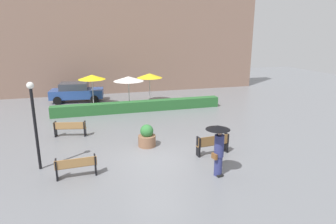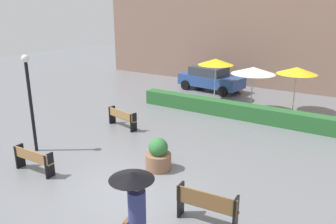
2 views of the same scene
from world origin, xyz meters
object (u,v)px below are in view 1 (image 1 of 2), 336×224
Objects in this scene: pedestrian_with_umbrella at (218,144)px; parked_car at (76,92)px; planter_pot at (147,137)px; patio_umbrella_yellow at (92,77)px; bench_near_right at (213,143)px; patio_umbrella_white at (129,79)px; bench_near_left at (76,166)px; lamp_post at (34,117)px; patio_umbrella_yellow_far at (150,76)px; bench_far_left at (70,128)px.

parked_car is at bearing 110.39° from pedestrian_with_umbrella.
planter_pot is 9.67m from patio_umbrella_yellow.
patio_umbrella_white is (-2.42, 9.99, 1.64)m from bench_near_right.
bench_near_left is 13.73m from parked_car.
lamp_post is at bearing -118.92° from patio_umbrella_white.
pedestrian_with_umbrella is 13.80m from patio_umbrella_yellow.
patio_umbrella_yellow_far reaches higher than pedestrian_with_umbrella.
lamp_post is at bearing 175.52° from bench_near_right.
bench_near_right is 2.25m from pedestrian_with_umbrella.
planter_pot is (-2.05, 3.84, -0.87)m from pedestrian_with_umbrella.
bench_near_left is 13.16m from patio_umbrella_yellow_far.
planter_pot is at bearing -103.36° from patio_umbrella_yellow_far.
parked_car is (-6.32, 13.12, 0.26)m from bench_near_right.
bench_near_left is 0.68× the size of patio_umbrella_yellow_far.
lamp_post is at bearing -165.34° from planter_pot.
patio_umbrella_white is (0.34, 8.13, 1.71)m from planter_pot.
patio_umbrella_yellow is 4.51m from patio_umbrella_yellow_far.
lamp_post reaches higher than bench_near_right.
lamp_post reaches higher than parked_car.
patio_umbrella_yellow is at bearing 114.47° from bench_near_right.
pedestrian_with_umbrella reaches higher than bench_far_left.
patio_umbrella_yellow_far is (-0.54, 11.20, 1.63)m from bench_near_right.
bench_near_left is at bearing -85.24° from bench_far_left.
bench_far_left is at bearing 132.34° from pedestrian_with_umbrella.
patio_umbrella_white reaches higher than pedestrian_with_umbrella.
parked_car is (-5.61, 15.10, -0.54)m from pedestrian_with_umbrella.
bench_near_left is at bearing -38.62° from lamp_post.
pedestrian_with_umbrella is 0.48× the size of parked_car.
parked_car is (1.29, 12.53, -1.47)m from lamp_post.
planter_pot reaches higher than bench_far_left.
patio_umbrella_yellow_far is at bearing 1.44° from patio_umbrella_yellow.
planter_pot is (3.36, 2.46, -0.01)m from bench_near_left.
patio_umbrella_yellow_far is 6.24m from parked_car.
bench_near_right is 0.77× the size of pedestrian_with_umbrella.
bench_far_left is 8.69m from pedestrian_with_umbrella.
bench_far_left is 4.55m from planter_pot.
patio_umbrella_yellow_far is at bearing 56.33° from lamp_post.
pedestrian_with_umbrella is at bearing -47.66° from bench_far_left.
bench_near_left is at bearing -143.73° from planter_pot.
patio_umbrella_white is (2.63, -1.10, -0.07)m from patio_umbrella_yellow.
patio_umbrella_white reaches higher than bench_far_left.
pedestrian_with_umbrella is at bearing -90.71° from patio_umbrella_yellow_far.
lamp_post is 12.68m from parked_car.
bench_near_right is 10.41m from patio_umbrella_white.
patio_umbrella_yellow reaches higher than pedestrian_with_umbrella.
patio_umbrella_yellow is at bearing 103.94° from planter_pot.
bench_far_left is at bearing -126.41° from patio_umbrella_white.
parked_car is at bearing 84.12° from lamp_post.
lamp_post is 12.75m from patio_umbrella_yellow_far.
patio_umbrella_white is 0.54× the size of parked_car.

